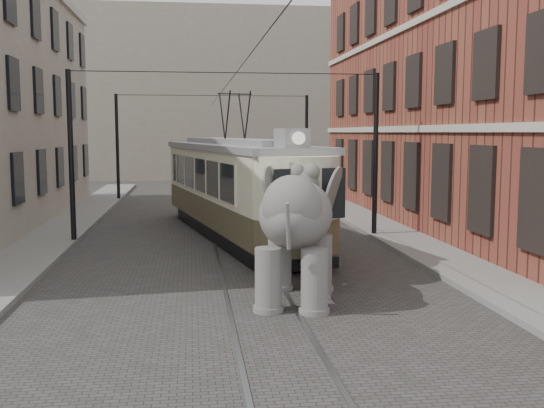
{
  "coord_description": "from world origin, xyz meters",
  "views": [
    {
      "loc": [
        -1.5,
        -16.58,
        3.87
      ],
      "look_at": [
        0.48,
        -1.06,
        2.1
      ],
      "focal_mm": 41.91,
      "sensor_mm": 36.0,
      "label": 1
    }
  ],
  "objects": [
    {
      "name": "tram",
      "position": [
        0.1,
        6.69,
        2.65
      ],
      "size": [
        5.36,
        13.65,
        5.31
      ],
      "primitive_type": null,
      "rotation": [
        0.0,
        0.0,
        0.2
      ],
      "color": "beige",
      "rests_on": "ground"
    },
    {
      "name": "distant_block",
      "position": [
        0.0,
        40.0,
        7.0
      ],
      "size": [
        28.0,
        10.0,
        14.0
      ],
      "primitive_type": "cube",
      "color": "gray",
      "rests_on": "ground"
    },
    {
      "name": "tram_rails",
      "position": [
        0.0,
        0.0,
        0.01
      ],
      "size": [
        1.54,
        80.0,
        0.02
      ],
      "primitive_type": null,
      "color": "slate",
      "rests_on": "ground"
    },
    {
      "name": "sidewalk_right",
      "position": [
        6.0,
        0.0,
        0.07
      ],
      "size": [
        2.0,
        60.0,
        0.15
      ],
      "primitive_type": "cube",
      "color": "slate",
      "rests_on": "ground"
    },
    {
      "name": "catenary",
      "position": [
        -0.2,
        5.0,
        3.0
      ],
      "size": [
        11.0,
        30.2,
        6.0
      ],
      "primitive_type": null,
      "color": "black",
      "rests_on": "ground"
    },
    {
      "name": "elephant",
      "position": [
        0.86,
        -2.43,
        1.56
      ],
      "size": [
        4.04,
        5.65,
        3.12
      ],
      "primitive_type": null,
      "rotation": [
        0.0,
        0.0,
        -0.27
      ],
      "color": "slate",
      "rests_on": "ground"
    },
    {
      "name": "ground",
      "position": [
        0.0,
        0.0,
        0.0
      ],
      "size": [
        120.0,
        120.0,
        0.0
      ],
      "primitive_type": "plane",
      "color": "#3E3B39"
    },
    {
      "name": "brick_building",
      "position": [
        11.0,
        9.0,
        6.0
      ],
      "size": [
        8.0,
        26.0,
        12.0
      ],
      "primitive_type": "cube",
      "color": "brown",
      "rests_on": "ground"
    }
  ]
}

